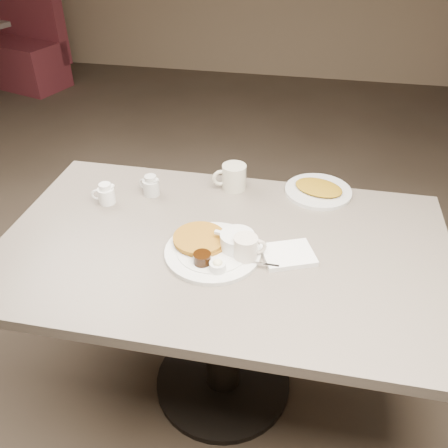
% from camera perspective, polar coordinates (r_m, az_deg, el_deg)
% --- Properties ---
extents(room, '(7.04, 8.04, 2.84)m').
position_cam_1_polar(room, '(1.29, -0.18, 20.83)').
color(room, '#4C3F33').
rests_on(room, ground).
extents(diner_table, '(1.50, 0.90, 0.75)m').
position_cam_1_polar(diner_table, '(1.70, -0.13, -6.97)').
color(diner_table, slate).
rests_on(diner_table, ground).
extents(main_plate, '(0.40, 0.36, 0.07)m').
position_cam_1_polar(main_plate, '(1.54, -1.01, -2.77)').
color(main_plate, silver).
rests_on(main_plate, diner_table).
extents(coffee_mug_near, '(0.12, 0.10, 0.09)m').
position_cam_1_polar(coffee_mug_near, '(1.50, 2.69, -2.97)').
color(coffee_mug_near, beige).
rests_on(coffee_mug_near, diner_table).
extents(napkin, '(0.20, 0.18, 0.02)m').
position_cam_1_polar(napkin, '(1.55, 7.70, -3.69)').
color(napkin, white).
rests_on(napkin, diner_table).
extents(coffee_mug_far, '(0.14, 0.12, 0.10)m').
position_cam_1_polar(coffee_mug_far, '(1.86, 1.10, 5.65)').
color(coffee_mug_far, beige).
rests_on(coffee_mug_far, diner_table).
extents(creamer_left, '(0.09, 0.07, 0.08)m').
position_cam_1_polar(creamer_left, '(1.83, -13.98, 3.49)').
color(creamer_left, white).
rests_on(creamer_left, diner_table).
extents(creamer_right, '(0.09, 0.07, 0.08)m').
position_cam_1_polar(creamer_right, '(1.85, -8.77, 4.54)').
color(creamer_right, silver).
rests_on(creamer_right, diner_table).
extents(hash_plate, '(0.33, 0.33, 0.04)m').
position_cam_1_polar(hash_plate, '(1.88, 11.24, 4.03)').
color(hash_plate, beige).
rests_on(hash_plate, diner_table).
extents(booth_back_left, '(1.62, 1.77, 1.12)m').
position_cam_1_polar(booth_back_left, '(5.61, -25.07, 19.05)').
color(booth_back_left, maroon).
rests_on(booth_back_left, ground).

